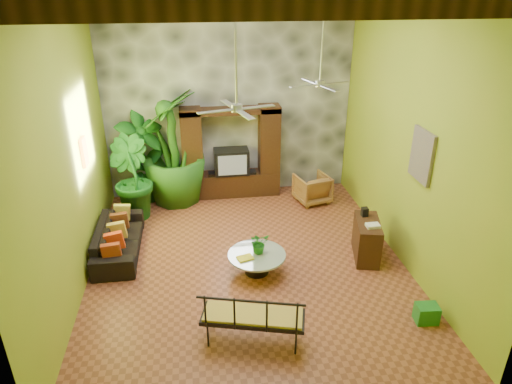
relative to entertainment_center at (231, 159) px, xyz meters
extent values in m
plane|color=brown|center=(0.00, -3.14, -0.97)|extent=(7.00, 7.00, 0.00)
cube|color=#8AA726|center=(0.00, 0.36, 1.53)|extent=(6.00, 0.02, 5.00)
cube|color=#8AA726|center=(-3.00, -3.14, 1.53)|extent=(0.02, 7.00, 5.00)
cube|color=#8AA726|center=(3.00, -3.14, 1.53)|extent=(0.02, 7.00, 5.00)
cube|color=#3F4148|center=(0.00, 0.30, 1.53)|extent=(5.98, 0.10, 4.98)
cube|color=#371D11|center=(0.00, -5.74, 3.81)|extent=(5.95, 0.16, 0.22)
cube|color=#371D11|center=(0.00, -4.44, 3.81)|extent=(5.95, 0.16, 0.22)
cube|color=#34180E|center=(0.00, 0.00, -0.67)|extent=(2.40, 0.50, 0.60)
cube|color=#34180E|center=(-0.95, 0.00, 0.33)|extent=(0.50, 0.48, 2.00)
cube|color=#34180E|center=(0.95, 0.00, 0.33)|extent=(0.50, 0.48, 2.00)
cube|color=#34180E|center=(0.00, 0.00, 1.23)|extent=(2.40, 0.48, 0.12)
cube|color=black|center=(0.00, -0.02, -0.05)|extent=(0.85, 0.52, 0.62)
cube|color=#8C99A8|center=(0.00, -0.29, -0.05)|extent=(0.70, 0.02, 0.50)
cylinder|color=#ACACB1|center=(-0.20, -3.54, 3.13)|extent=(0.04, 0.04, 1.80)
cylinder|color=#ACACB1|center=(-0.20, -3.54, 2.23)|extent=(0.18, 0.18, 0.12)
cube|color=#ACACB1|center=(0.15, -3.44, 2.21)|extent=(0.58, 0.26, 0.01)
cube|color=#ACACB1|center=(-0.29, -3.19, 2.21)|extent=(0.26, 0.58, 0.01)
cube|color=#ACACB1|center=(-0.55, -3.63, 2.21)|extent=(0.58, 0.26, 0.01)
cube|color=#ACACB1|center=(-0.11, -3.88, 2.21)|extent=(0.26, 0.58, 0.01)
cylinder|color=#ACACB1|center=(1.60, -1.94, 3.13)|extent=(0.04, 0.04, 1.80)
cylinder|color=#ACACB1|center=(1.60, -1.94, 2.23)|extent=(0.18, 0.18, 0.12)
cube|color=#ACACB1|center=(1.95, -1.84, 2.21)|extent=(0.58, 0.26, 0.01)
cube|color=#ACACB1|center=(1.51, -1.59, 2.21)|extent=(0.26, 0.58, 0.01)
cube|color=#ACACB1|center=(1.25, -2.03, 2.21)|extent=(0.58, 0.26, 0.01)
cube|color=#ACACB1|center=(1.69, -2.28, 2.21)|extent=(0.26, 0.58, 0.01)
cube|color=orange|center=(-2.96, -2.14, 1.13)|extent=(0.06, 0.32, 0.55)
cube|color=#285792|center=(2.96, -3.74, 1.33)|extent=(0.06, 0.70, 0.90)
imported|color=black|center=(-2.52, -2.39, -0.66)|extent=(0.82, 2.10, 0.61)
imported|color=olive|center=(1.92, -0.68, -0.61)|extent=(0.92, 0.93, 0.70)
imported|color=#165517|center=(-2.11, -0.03, 0.19)|extent=(1.46, 1.31, 2.30)
imported|color=#185C1E|center=(-2.37, -0.83, -0.01)|extent=(1.34, 1.34, 1.91)
imported|color=#266219|center=(-1.39, -0.15, 0.42)|extent=(1.89, 1.89, 2.77)
cylinder|color=black|center=(0.13, -3.48, -0.79)|extent=(0.46, 0.46, 0.36)
cylinder|color=#B4C0BD|center=(0.13, -3.48, -0.59)|extent=(1.09, 1.09, 0.04)
imported|color=#1C6C1C|center=(0.18, -3.42, -0.37)|extent=(0.45, 0.42, 0.40)
cube|color=#EFAB1A|center=(-0.10, -3.60, -0.55)|extent=(0.33, 0.27, 0.03)
cube|color=black|center=(-0.18, -5.25, -0.52)|extent=(1.63, 0.90, 0.06)
cube|color=gold|center=(-0.18, -5.25, -0.48)|extent=(1.54, 0.83, 0.06)
cube|color=black|center=(-0.18, -5.53, -0.25)|extent=(1.51, 0.45, 0.54)
cube|color=#321C0F|center=(2.36, -3.26, -0.57)|extent=(0.65, 1.05, 0.78)
cube|color=#1C6B36|center=(2.65, -5.23, -0.81)|extent=(0.38, 0.30, 0.31)
camera|label=1|loc=(-0.91, -10.59, 4.10)|focal=32.00mm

